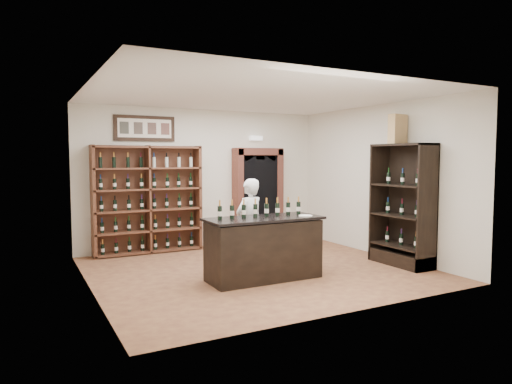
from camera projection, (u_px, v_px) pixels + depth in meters
floor at (257, 270)px, 7.95m from camera, size 5.50×5.50×0.00m
ceiling at (257, 96)px, 7.73m from camera, size 5.50×5.50×0.00m
wall_back at (204, 178)px, 10.05m from camera, size 5.50×0.04×3.00m
wall_left at (89, 189)px, 6.56m from camera, size 0.04×5.00×3.00m
wall_right at (378, 180)px, 9.12m from camera, size 0.04×5.00×3.00m
wine_shelf at (148, 199)px, 9.32m from camera, size 2.20×0.38×2.20m
framed_picture at (145, 128)px, 9.34m from camera, size 1.25×0.04×0.52m
arched_doorway at (258, 193)px, 10.51m from camera, size 1.17×0.35×2.17m
emergency_light at (256, 138)px, 10.49m from camera, size 0.30×0.10×0.10m
tasting_counter at (264, 249)px, 7.30m from camera, size 1.88×0.78×1.00m
counter_bottle_0 at (220, 213)px, 7.00m from camera, size 0.07×0.07×0.30m
counter_bottle_1 at (232, 212)px, 7.09m from camera, size 0.07×0.07×0.30m
counter_bottle_2 at (244, 211)px, 7.19m from camera, size 0.07×0.07×0.30m
counter_bottle_3 at (255, 210)px, 7.29m from camera, size 0.07×0.07×0.30m
counter_bottle_4 at (267, 210)px, 7.38m from camera, size 0.07×0.07×0.30m
counter_bottle_5 at (277, 209)px, 7.48m from camera, size 0.07×0.07×0.30m
counter_bottle_6 at (288, 208)px, 7.57m from camera, size 0.07×0.07×0.30m
counter_bottle_7 at (299, 208)px, 7.67m from camera, size 0.07×0.07×0.30m
side_cabinet at (403, 224)px, 8.28m from camera, size 0.48×1.20×2.20m
shopkeeper at (249, 225)px, 7.88m from camera, size 0.67×0.54×1.59m
plate at (306, 216)px, 7.38m from camera, size 0.22×0.22×0.02m
wine_crate at (398, 129)px, 8.29m from camera, size 0.40×0.22×0.53m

